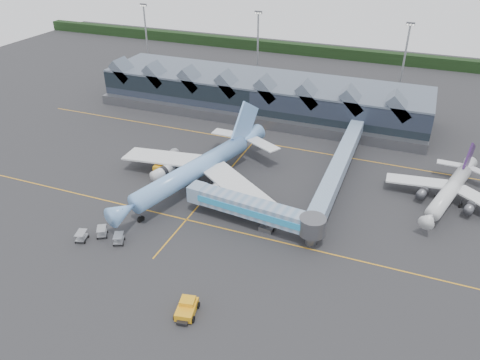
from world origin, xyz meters
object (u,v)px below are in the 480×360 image
at_px(fuel_truck, 168,162).
at_px(main_airliner, 198,168).
at_px(jet_bridge, 261,212).
at_px(pushback_tug, 187,308).
at_px(regional_jet, 451,189).

bearing_deg(fuel_truck, main_airliner, -26.62).
relative_size(jet_bridge, fuel_truck, 2.67).
xyz_separation_m(fuel_truck, pushback_tug, (23.35, -36.28, -0.92)).
bearing_deg(fuel_truck, jet_bridge, -31.81).
bearing_deg(pushback_tug, fuel_truck, 111.56).
bearing_deg(main_airliner, pushback_tug, -51.47).
distance_m(regional_jet, jet_bridge, 37.83).
bearing_deg(main_airliner, jet_bridge, -14.07).
relative_size(regional_jet, fuel_truck, 2.75).
height_order(fuel_truck, pushback_tug, fuel_truck).
bearing_deg(jet_bridge, pushback_tug, -91.20).
xyz_separation_m(main_airliner, fuel_truck, (-9.36, 3.69, -2.30)).
bearing_deg(jet_bridge, fuel_truck, 159.52).
bearing_deg(main_airliner, fuel_truck, 173.79).
xyz_separation_m(regional_jet, jet_bridge, (-31.08, -21.56, 0.61)).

